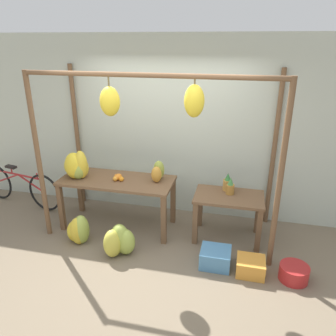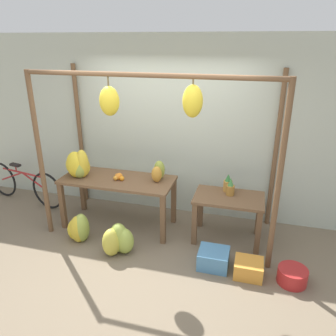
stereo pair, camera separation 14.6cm
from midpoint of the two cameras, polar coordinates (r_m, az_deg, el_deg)
ground_plane at (r=4.48m, az=-5.01°, el=-15.72°), size 20.00×20.00×0.00m
shop_wall_back at (r=5.16m, az=-0.39°, el=6.89°), size 8.00×0.08×2.80m
stall_awning at (r=4.23m, az=-3.30°, el=7.10°), size 3.22×1.25×2.35m
display_table_main at (r=4.94m, az=-9.68°, el=-3.16°), size 1.67×0.70×0.78m
display_table_side at (r=4.70m, az=9.60°, el=-6.30°), size 0.96×0.60×0.68m
banana_pile_on_table at (r=5.02m, az=-16.40°, el=0.28°), size 0.48×0.44×0.43m
orange_pile at (r=4.85m, az=-9.56°, el=-1.60°), size 0.18×0.16×0.10m
pineapple_cluster at (r=4.70m, az=9.65°, el=-2.90°), size 0.17×0.24×0.26m
banana_pile_ground_left at (r=4.88m, az=-16.07°, el=-10.37°), size 0.37×0.35×0.43m
banana_pile_ground_right at (r=4.52m, az=-9.41°, el=-12.46°), size 0.45×0.41×0.43m
fruit_crate_white at (r=4.35m, az=7.27°, el=-15.19°), size 0.38×0.34×0.23m
blue_bucket at (r=4.36m, az=20.14°, el=-16.78°), size 0.35×0.35×0.19m
parked_bicycle at (r=6.23m, az=-24.99°, el=-2.86°), size 1.72×0.36×0.70m
papaya_pile at (r=4.75m, az=-2.66°, el=-0.66°), size 0.19×0.29×0.28m
fruit_crate_purple at (r=4.30m, az=13.19°, el=-16.36°), size 0.34×0.31×0.21m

